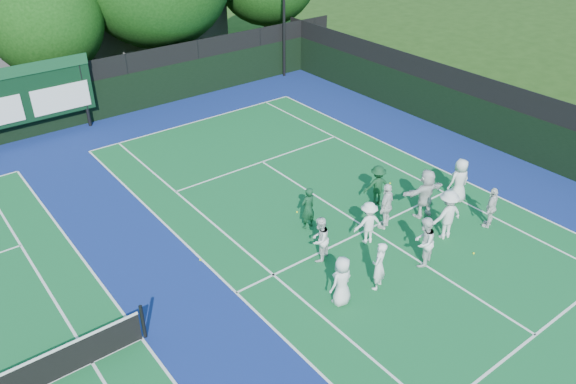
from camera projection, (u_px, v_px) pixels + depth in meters
ground at (389, 243)px, 18.87m from camera, size 120.00×120.00×0.00m
court_apron at (221, 300)px, 16.40m from camera, size 34.00×32.00×0.01m
near_court at (368, 229)px, 19.55m from camera, size 11.05×23.85×0.01m
back_fence at (48, 105)px, 25.94m from camera, size 34.00×0.08×3.00m
divider_fence_right at (524, 129)px, 23.59m from camera, size 0.08×32.00×3.00m
scoreboard at (24, 95)px, 24.70m from camera, size 6.00×0.21×3.55m
clubhouse at (72, 39)px, 33.16m from camera, size 18.00×6.00×4.00m
tree_c at (48, 22)px, 27.83m from camera, size 5.69×5.69×7.18m
tennis_ball_1 at (390, 183)px, 22.27m from camera, size 0.07×0.07×0.07m
tennis_ball_2 at (474, 253)px, 18.31m from camera, size 0.07×0.07×0.07m
tennis_ball_3 at (200, 260)px, 18.01m from camera, size 0.07×0.07×0.07m
tennis_ball_4 at (297, 212)px, 20.45m from camera, size 0.07×0.07×0.07m
tennis_ball_5 at (375, 206)px, 20.80m from camera, size 0.07×0.07×0.07m
player_front_0 at (342, 281)px, 15.93m from camera, size 0.82×0.58×1.59m
player_front_1 at (379, 266)px, 16.50m from camera, size 0.69×0.59×1.61m
player_front_2 at (424, 242)px, 17.45m from camera, size 1.01×0.91×1.71m
player_front_3 at (447, 215)px, 18.71m from camera, size 1.26×0.86×1.79m
player_front_4 at (491, 207)px, 19.36m from camera, size 0.97×0.64×1.53m
player_back_0 at (320, 239)px, 17.70m from camera, size 0.93×0.85×1.56m
player_back_1 at (368, 223)px, 18.53m from camera, size 1.11×0.83×1.53m
player_back_2 at (386, 206)px, 19.25m from camera, size 1.10×0.78×1.73m
player_back_3 at (425, 193)px, 19.85m from camera, size 1.80×0.86×1.86m
player_back_4 at (459, 181)px, 20.74m from camera, size 0.95×0.72×1.75m
coach_left at (308, 208)px, 19.26m from camera, size 0.60×0.41×1.59m
coach_right at (377, 185)px, 20.63m from camera, size 1.16×0.93×1.57m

